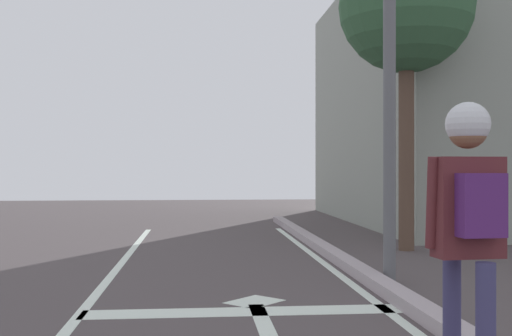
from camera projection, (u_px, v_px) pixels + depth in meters
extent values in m
cube|color=silver|center=(243.00, 312.00, 6.32)|extent=(3.23, 0.40, 0.01)
cube|color=silver|center=(262.00, 320.00, 5.95)|extent=(0.16, 1.40, 0.01)
cube|color=silver|center=(254.00, 301.00, 6.80)|extent=(0.71, 0.71, 0.01)
cube|color=#A6989C|center=(462.00, 336.00, 5.15)|extent=(0.24, 24.00, 0.14)
cylinder|color=#3C3964|center=(452.00, 321.00, 3.86)|extent=(0.11, 0.11, 0.84)
cube|color=#5C2529|center=(468.00, 207.00, 3.66)|extent=(0.41, 0.21, 0.59)
cylinder|color=#5C2529|center=(432.00, 203.00, 3.66)|extent=(0.07, 0.11, 0.54)
cylinder|color=#5C2529|center=(498.00, 202.00, 3.73)|extent=(0.07, 0.11, 0.54)
sphere|color=#8F6245|center=(468.00, 129.00, 3.66)|extent=(0.23, 0.23, 0.23)
sphere|color=silver|center=(468.00, 124.00, 3.66)|extent=(0.26, 0.26, 0.26)
cube|color=#512267|center=(480.00, 205.00, 3.52)|extent=(0.27, 0.16, 0.36)
cylinder|color=#5D5E62|center=(389.00, 77.00, 8.00)|extent=(0.16, 0.16, 5.24)
cylinder|color=brown|center=(406.00, 148.00, 11.07)|extent=(0.27, 0.27, 3.62)
sphere|color=#355F3C|center=(406.00, 5.00, 11.07)|extent=(2.39, 2.39, 2.39)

